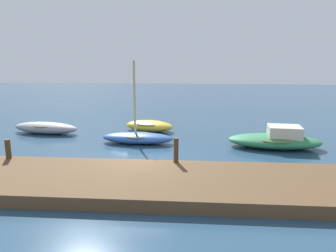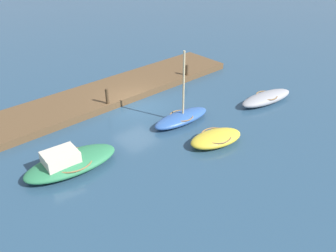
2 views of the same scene
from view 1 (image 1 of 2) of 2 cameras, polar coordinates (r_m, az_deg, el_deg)
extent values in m
plane|color=navy|center=(14.04, -4.82, -6.93)|extent=(84.00, 84.00, 0.00)
cube|color=brown|center=(11.72, -6.76, -9.81)|extent=(18.67, 3.81, 0.44)
ellipsoid|color=#2D7A4C|center=(17.40, 18.29, -2.55)|extent=(4.82, 2.50, 0.68)
torus|color=olive|center=(17.36, 18.33, -1.95)|extent=(2.33, 2.33, 0.07)
cube|color=beige|center=(17.36, 19.95, -0.98)|extent=(1.71, 1.39, 0.60)
ellipsoid|color=#2D569E|center=(17.41, -5.42, -2.13)|extent=(3.93, 1.55, 0.58)
torus|color=olive|center=(17.37, -5.43, -1.61)|extent=(1.49, 1.49, 0.07)
cylinder|color=#C6B284|center=(17.03, -5.95, 4.88)|extent=(0.12, 0.12, 3.93)
ellipsoid|color=gold|center=(20.18, -3.35, 0.04)|extent=(3.34, 2.26, 0.66)
torus|color=olive|center=(20.14, -3.35, 0.54)|extent=(2.00, 2.00, 0.07)
ellipsoid|color=#939399|center=(20.92, -20.86, -0.30)|extent=(4.31, 1.92, 0.68)
torus|color=olive|center=(20.88, -20.90, 0.20)|extent=(1.57, 1.57, 0.07)
cylinder|color=#47331E|center=(14.96, -26.49, -3.65)|extent=(0.22, 0.22, 0.79)
cylinder|color=#47331E|center=(12.85, 1.43, -4.31)|extent=(0.20, 0.20, 1.00)
camera|label=2|loc=(32.57, 25.00, 22.18)|focal=39.25mm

